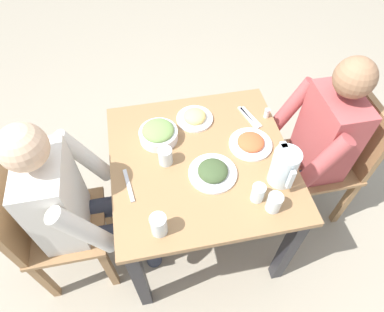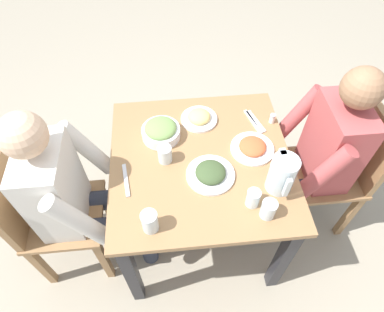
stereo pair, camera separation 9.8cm
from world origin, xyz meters
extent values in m
plane|color=#9E937F|center=(0.00, 0.00, 0.00)|extent=(8.00, 8.00, 0.00)
cube|color=#997047|center=(0.00, 0.00, 0.73)|extent=(0.88, 0.88, 0.03)
cube|color=#232328|center=(-0.39, -0.39, 0.36)|extent=(0.06, 0.06, 0.71)
cube|color=#232328|center=(0.39, -0.39, 0.36)|extent=(0.06, 0.06, 0.71)
cube|color=#232328|center=(-0.39, 0.39, 0.36)|extent=(0.06, 0.06, 0.71)
cube|color=#232328|center=(0.39, 0.39, 0.36)|extent=(0.06, 0.06, 0.71)
cube|color=#997047|center=(-0.09, -0.90, 0.22)|extent=(0.04, 0.04, 0.45)
cube|color=#997047|center=(0.25, -0.90, 0.22)|extent=(0.04, 0.04, 0.45)
cube|color=#997047|center=(-0.09, -0.56, 0.22)|extent=(0.04, 0.04, 0.45)
cube|color=#997047|center=(0.25, -0.56, 0.22)|extent=(0.04, 0.04, 0.45)
cube|color=#997047|center=(0.08, -0.73, 0.46)|extent=(0.40, 0.40, 0.03)
cube|color=#997047|center=(0.08, -0.91, 0.68)|extent=(0.38, 0.04, 0.42)
cube|color=#997047|center=(0.12, 0.90, 0.22)|extent=(0.04, 0.04, 0.45)
cube|color=#997047|center=(-0.22, 0.90, 0.22)|extent=(0.04, 0.04, 0.45)
cube|color=#997047|center=(0.12, 0.56, 0.22)|extent=(0.04, 0.04, 0.45)
cube|color=#997047|center=(-0.22, 0.56, 0.22)|extent=(0.04, 0.04, 0.45)
cube|color=#997047|center=(-0.05, 0.73, 0.46)|extent=(0.40, 0.40, 0.03)
cube|color=#997047|center=(-0.05, 0.91, 0.68)|extent=(0.38, 0.04, 0.42)
cube|color=silver|center=(0.08, -0.70, 0.72)|extent=(0.32, 0.20, 0.50)
sphere|color=#DBB28E|center=(0.08, -0.70, 1.09)|extent=(0.19, 0.19, 0.19)
cylinder|color=#2D3342|center=(0.00, -0.51, 0.44)|extent=(0.11, 0.38, 0.11)
cylinder|color=#2D3342|center=(0.00, -0.32, 0.24)|extent=(0.10, 0.10, 0.47)
cylinder|color=silver|center=(-0.12, -0.56, 0.75)|extent=(0.08, 0.23, 0.37)
cylinder|color=#2D3342|center=(0.17, -0.51, 0.44)|extent=(0.11, 0.38, 0.11)
cylinder|color=#2D3342|center=(0.17, -0.32, 0.24)|extent=(0.10, 0.10, 0.47)
cylinder|color=silver|center=(0.28, -0.56, 0.75)|extent=(0.08, 0.23, 0.37)
cube|color=#B24C4C|center=(-0.05, 0.70, 0.72)|extent=(0.32, 0.20, 0.50)
sphere|color=#936B4C|center=(-0.05, 0.70, 1.09)|extent=(0.19, 0.19, 0.19)
cylinder|color=#2D3342|center=(0.03, 0.51, 0.44)|extent=(0.11, 0.38, 0.11)
cylinder|color=#2D3342|center=(0.03, 0.32, 0.24)|extent=(0.10, 0.10, 0.47)
cylinder|color=#B24C4C|center=(0.15, 0.56, 0.75)|extent=(0.08, 0.23, 0.37)
cylinder|color=#2D3342|center=(-0.14, 0.51, 0.44)|extent=(0.11, 0.38, 0.11)
cylinder|color=#2D3342|center=(-0.14, 0.32, 0.24)|extent=(0.10, 0.10, 0.47)
cylinder|color=#B24C4C|center=(-0.25, 0.56, 0.75)|extent=(0.08, 0.23, 0.37)
cylinder|color=silver|center=(0.19, 0.33, 0.84)|extent=(0.12, 0.12, 0.19)
cube|color=silver|center=(0.26, 0.33, 0.85)|extent=(0.02, 0.02, 0.11)
cube|color=silver|center=(0.14, 0.33, 0.92)|extent=(0.04, 0.03, 0.02)
cylinder|color=white|center=(-0.17, -0.19, 0.77)|extent=(0.20, 0.20, 0.05)
ellipsoid|color=#759951|center=(-0.17, -0.19, 0.81)|extent=(0.16, 0.16, 0.06)
cylinder|color=white|center=(-0.27, 0.02, 0.75)|extent=(0.20, 0.20, 0.01)
ellipsoid|color=#E0C670|center=(-0.27, 0.02, 0.77)|extent=(0.12, 0.12, 0.06)
cylinder|color=white|center=(0.10, 0.03, 0.75)|extent=(0.23, 0.23, 0.01)
ellipsoid|color=#3D512D|center=(0.10, 0.03, 0.77)|extent=(0.14, 0.14, 0.06)
cylinder|color=white|center=(-0.04, 0.26, 0.75)|extent=(0.22, 0.22, 0.01)
ellipsoid|color=#CC5B33|center=(-0.04, 0.26, 0.77)|extent=(0.13, 0.13, 0.05)
cylinder|color=silver|center=(0.27, 0.20, 0.79)|extent=(0.06, 0.06, 0.09)
cylinder|color=silver|center=(-0.01, -0.17, 0.79)|extent=(0.07, 0.07, 0.09)
cylinder|color=silver|center=(0.34, -0.25, 0.80)|extent=(0.07, 0.07, 0.11)
cylinder|color=silver|center=(0.33, 0.25, 0.79)|extent=(0.07, 0.07, 0.09)
cylinder|color=white|center=(-0.21, 0.41, 0.77)|extent=(0.03, 0.03, 0.04)
cylinder|color=#B2B2B7|center=(-0.21, 0.41, 0.79)|extent=(0.03, 0.03, 0.01)
cube|color=silver|center=(0.12, 0.35, 0.75)|extent=(0.17, 0.09, 0.01)
cube|color=silver|center=(-0.22, 0.30, 0.75)|extent=(0.18, 0.07, 0.01)
cube|color=silver|center=(-0.22, 0.32, 0.75)|extent=(0.17, 0.08, 0.01)
cube|color=silver|center=(0.09, -0.36, 0.75)|extent=(0.19, 0.04, 0.01)
camera|label=1|loc=(0.97, -0.24, 2.04)|focal=31.34mm
camera|label=2|loc=(0.99, -0.14, 2.04)|focal=31.34mm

